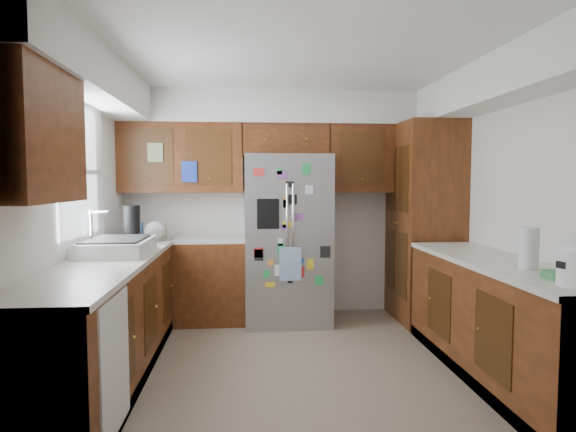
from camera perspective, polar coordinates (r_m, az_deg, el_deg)
The scene contains 11 objects.
floor at distance 4.24m, azimuth 1.31°, elevation -16.91°, with size 3.60×3.60×0.00m, color gray.
room_shell at distance 4.32m, azimuth -0.59°, elevation 8.12°, with size 3.64×3.24×2.52m.
left_counter_run at distance 4.21m, azimuth -17.83°, elevation -11.10°, with size 1.36×3.20×0.92m.
right_counter_run at distance 4.11m, azimuth 23.87°, elevation -11.74°, with size 0.63×2.25×0.92m.
pantry at distance 5.46m, azimuth 15.83°, elevation -0.74°, with size 0.60×0.90×2.15m, color #41210C.
fridge at distance 5.19m, azimuth -0.12°, elevation -2.77°, with size 0.90×0.79×1.80m.
bridge_cabinet at distance 5.40m, azimuth -0.33°, elevation 8.92°, with size 0.96×0.34×0.35m, color #41210C.
fridge_top_items at distance 5.42m, azimuth -0.60°, elevation 12.08°, with size 0.85×0.31×0.28m.
sink_assembly at distance 4.20m, azimuth -19.63°, elevation -3.40°, with size 0.52×0.70×0.37m.
left_counter_clutter at distance 4.91m, azimuth -17.10°, elevation -1.57°, with size 0.40×0.85×0.38m.
paper_towel at distance 3.67m, azimuth 26.68°, elevation -3.46°, with size 0.13×0.13×0.28m, color white.
Camera 1 is at (-0.43, -3.93, 1.51)m, focal length 30.00 mm.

